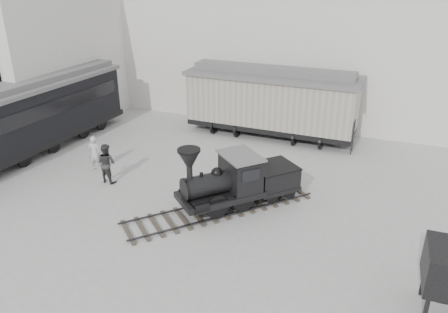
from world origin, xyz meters
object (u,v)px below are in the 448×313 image
at_px(visitor_a, 95,153).
at_px(visitor_b, 106,163).
at_px(locomotive, 234,184).
at_px(boxcar, 271,100).
at_px(passenger_coach, 26,117).

bearing_deg(visitor_a, visitor_b, 127.34).
height_order(visitor_a, visitor_b, visitor_b).
bearing_deg(locomotive, visitor_a, -144.86).
bearing_deg(visitor_b, visitor_a, -27.93).
relative_size(boxcar, passenger_coach, 0.72).
xyz_separation_m(passenger_coach, visitor_a, (4.67, -0.54, -1.17)).
xyz_separation_m(boxcar, visitor_a, (-6.77, -8.05, -1.28)).
distance_m(boxcar, visitor_a, 10.59).
xyz_separation_m(passenger_coach, visitor_b, (6.01, -1.43, -1.12)).
height_order(boxcar, visitor_a, boxcar).
bearing_deg(boxcar, visitor_b, -120.11).
distance_m(visitor_a, visitor_b, 1.61).
relative_size(boxcar, visitor_a, 5.66).
bearing_deg(passenger_coach, boxcar, 35.74).
xyz_separation_m(boxcar, visitor_b, (-5.43, -8.94, -1.23)).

